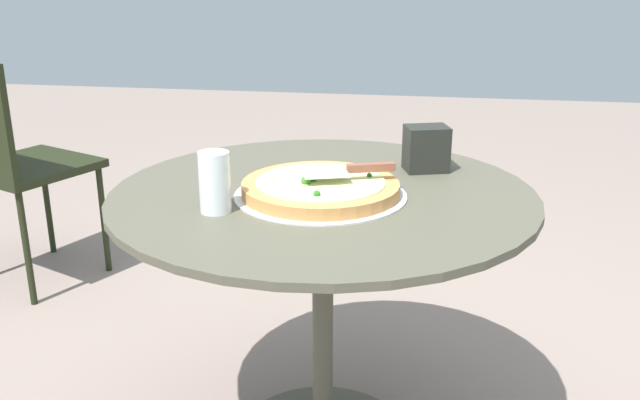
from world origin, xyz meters
The scene contains 6 objects.
patio_table centered at (0.00, 0.00, 0.54)m, with size 0.97×0.97×0.69m.
pizza_on_tray centered at (0.00, -0.04, 0.71)m, with size 0.39×0.39×0.05m.
pizza_server centered at (0.06, -0.02, 0.75)m, with size 0.21×0.11×0.02m.
drinking_cup centered at (-0.20, -0.17, 0.76)m, with size 0.07×0.07×0.13m, color silver.
napkin_dispenser centered at (0.23, 0.21, 0.75)m, with size 0.10×0.08×0.11m, color black.
patio_chair_far centered at (-1.29, 0.76, 0.52)m, with size 0.54×0.54×0.88m.
Camera 1 is at (0.24, -1.50, 1.19)m, focal length 39.34 mm.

